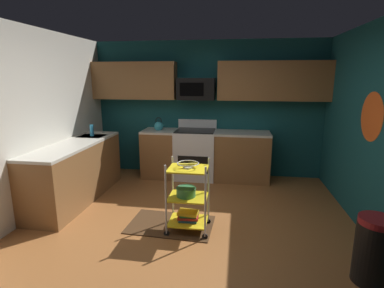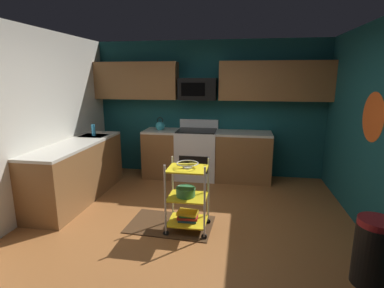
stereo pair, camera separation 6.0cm
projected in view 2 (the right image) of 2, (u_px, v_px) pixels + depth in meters
floor at (186, 233)px, 3.79m from camera, size 4.40×4.80×0.04m
wall_back at (209, 109)px, 5.84m from camera, size 4.52×0.06×2.60m
wall_left at (17, 126)px, 3.86m from camera, size 0.06×4.80×2.60m
wall_flower_decal at (373, 117)px, 3.56m from camera, size 0.00×0.61×0.61m
counter_run at (152, 161)px, 5.26m from camera, size 3.41×2.67×0.92m
oven_range at (197, 153)px, 5.74m from camera, size 0.76×0.65×1.10m
upper_cabinets at (210, 81)px, 5.52m from camera, size 4.40×0.33×0.70m
microwave at (198, 89)px, 5.57m from camera, size 0.70×0.39×0.40m
rolling_cart at (188, 197)px, 3.73m from camera, size 0.55×0.42×0.91m
fruit_bowl at (188, 164)px, 3.64m from camera, size 0.27×0.27×0.07m
mixing_bowl_large at (186, 192)px, 3.72m from camera, size 0.25×0.25×0.11m
book_stack at (188, 216)px, 3.79m from camera, size 0.27×0.20×0.12m
kettle at (160, 126)px, 5.73m from camera, size 0.21×0.18×0.26m
dish_soap_bottle at (93, 130)px, 5.15m from camera, size 0.06×0.06×0.20m
trash_can at (373, 252)px, 2.77m from camera, size 0.34×0.42×0.66m
floor_rug at (171, 224)px, 3.96m from camera, size 1.13×0.75×0.01m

